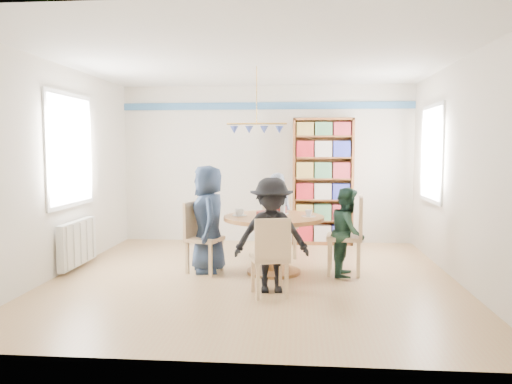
# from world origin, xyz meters

# --- Properties ---
(ground) EXTENTS (5.00, 5.00, 0.00)m
(ground) POSITION_xyz_m (0.00, 0.00, 0.00)
(ground) COLOR tan
(room_shell) EXTENTS (5.00, 5.00, 5.00)m
(room_shell) POSITION_xyz_m (-0.26, 0.87, 1.65)
(room_shell) COLOR white
(room_shell) RESTS_ON ground
(radiator) EXTENTS (0.12, 1.00, 0.60)m
(radiator) POSITION_xyz_m (-2.42, 0.30, 0.35)
(radiator) COLOR silver
(radiator) RESTS_ON ground
(dining_table) EXTENTS (1.30, 1.30, 0.75)m
(dining_table) POSITION_xyz_m (0.24, 0.27, 0.56)
(dining_table) COLOR #985D32
(dining_table) RESTS_ON ground
(chair_left) EXTENTS (0.51, 0.51, 0.93)m
(chair_left) POSITION_xyz_m (-0.74, 0.26, 0.51)
(chair_left) COLOR #D7B484
(chair_left) RESTS_ON ground
(chair_right) EXTENTS (0.49, 0.49, 1.01)m
(chair_right) POSITION_xyz_m (1.24, 0.30, 0.56)
(chair_right) COLOR #D7B484
(chair_right) RESTS_ON ground
(chair_far) EXTENTS (0.56, 0.56, 1.02)m
(chair_far) POSITION_xyz_m (0.26, 1.31, 0.56)
(chair_far) COLOR #D7B484
(chair_far) RESTS_ON ground
(chair_near) EXTENTS (0.48, 0.48, 0.88)m
(chair_near) POSITION_xyz_m (0.26, -0.80, 0.49)
(chair_near) COLOR #D7B484
(chair_near) RESTS_ON ground
(person_left) EXTENTS (0.62, 0.78, 1.40)m
(person_left) POSITION_xyz_m (-0.62, 0.28, 0.70)
(person_left) COLOR #1B273C
(person_left) RESTS_ON ground
(person_right) EXTENTS (0.51, 0.61, 1.13)m
(person_right) POSITION_xyz_m (1.19, 0.22, 0.57)
(person_right) COLOR #1A3528
(person_right) RESTS_ON ground
(person_far) EXTENTS (0.49, 0.35, 1.27)m
(person_far) POSITION_xyz_m (0.24, 1.16, 0.64)
(person_far) COLOR gray
(person_far) RESTS_ON ground
(person_near) EXTENTS (0.90, 0.59, 1.30)m
(person_near) POSITION_xyz_m (0.26, -0.59, 0.65)
(person_near) COLOR black
(person_near) RESTS_ON ground
(bookshelf) EXTENTS (1.01, 0.30, 2.13)m
(bookshelf) POSITION_xyz_m (0.97, 2.34, 1.05)
(bookshelf) COLOR brown
(bookshelf) RESTS_ON ground
(tableware) EXTENTS (1.08, 1.08, 0.28)m
(tableware) POSITION_xyz_m (0.22, 0.30, 0.81)
(tableware) COLOR white
(tableware) RESTS_ON dining_table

